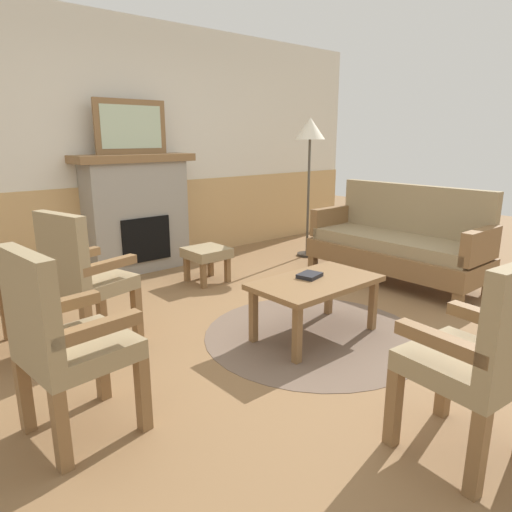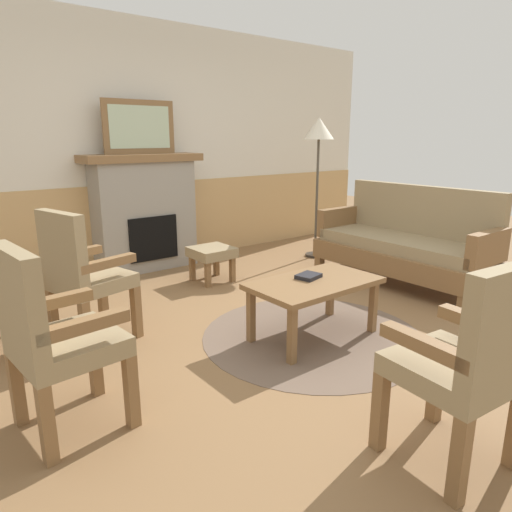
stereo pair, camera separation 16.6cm
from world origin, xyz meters
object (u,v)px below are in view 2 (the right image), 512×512
(book_on_table, at_px, (308,276))
(armchair_by_window_left, at_px, (82,272))
(footstool, at_px, (212,255))
(armchair_front_left, at_px, (469,358))
(coffee_table, at_px, (314,288))
(framed_picture, at_px, (139,127))
(armchair_near_fireplace, at_px, (52,333))
(floor_lamp_by_couch, at_px, (319,138))
(couch, at_px, (405,245))
(fireplace, at_px, (145,212))

(book_on_table, height_order, armchair_by_window_left, armchair_by_window_left)
(footstool, distance_m, armchair_front_left, 3.11)
(coffee_table, distance_m, footstool, 1.64)
(framed_picture, distance_m, armchair_near_fireplace, 3.19)
(book_on_table, bearing_deg, armchair_front_left, -108.63)
(footstool, relative_size, floor_lamp_by_couch, 0.24)
(armchair_near_fireplace, height_order, armchair_front_left, same)
(coffee_table, height_order, armchair_front_left, armchair_front_left)
(book_on_table, xyz_separation_m, armchair_by_window_left, (-1.37, 0.88, 0.08))
(couch, relative_size, armchair_front_left, 1.84)
(book_on_table, xyz_separation_m, footstool, (0.15, 1.56, -0.17))
(armchair_near_fireplace, bearing_deg, coffee_table, 0.73)
(fireplace, bearing_deg, footstool, -70.07)
(floor_lamp_by_couch, bearing_deg, framed_picture, 157.12)
(coffee_table, distance_m, armchair_near_fireplace, 1.83)
(book_on_table, height_order, footstool, book_on_table)
(fireplace, distance_m, coffee_table, 2.51)
(couch, relative_size, armchair_by_window_left, 1.84)
(framed_picture, distance_m, armchair_by_window_left, 2.21)
(armchair_near_fireplace, bearing_deg, couch, 6.46)
(footstool, height_order, armchair_near_fireplace, armchair_near_fireplace)
(couch, distance_m, armchair_front_left, 2.81)
(armchair_near_fireplace, bearing_deg, framed_picture, 56.43)
(fireplace, bearing_deg, coffee_table, -86.45)
(framed_picture, relative_size, armchair_front_left, 0.82)
(fireplace, xyz_separation_m, footstool, (0.31, -0.87, -0.37))
(book_on_table, distance_m, footstool, 1.57)
(book_on_table, height_order, armchair_near_fireplace, armchair_near_fireplace)
(armchair_by_window_left, xyz_separation_m, armchair_front_left, (0.87, -2.36, 0.00))
(framed_picture, relative_size, couch, 0.44)
(fireplace, distance_m, armchair_near_fireplace, 3.02)
(couch, bearing_deg, book_on_table, -169.77)
(framed_picture, relative_size, armchair_by_window_left, 0.82)
(footstool, bearing_deg, couch, -39.65)
(fireplace, height_order, couch, fireplace)
(fireplace, xyz_separation_m, book_on_table, (0.16, -2.42, -0.20))
(footstool, bearing_deg, armchair_near_fireplace, -140.25)
(coffee_table, relative_size, book_on_table, 5.47)
(fireplace, relative_size, armchair_near_fireplace, 1.33)
(framed_picture, bearing_deg, coffee_table, -86.45)
(framed_picture, bearing_deg, fireplace, -90.00)
(armchair_by_window_left, distance_m, armchair_front_left, 2.51)
(coffee_table, relative_size, armchair_by_window_left, 0.98)
(floor_lamp_by_couch, bearing_deg, couch, -92.90)
(couch, height_order, armchair_front_left, same)
(armchair_near_fireplace, relative_size, armchair_by_window_left, 1.00)
(fireplace, bearing_deg, armchair_front_left, -94.92)
(armchair_near_fireplace, relative_size, floor_lamp_by_couch, 0.58)
(fireplace, height_order, armchair_front_left, fireplace)
(footstool, distance_m, floor_lamp_by_couch, 1.97)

